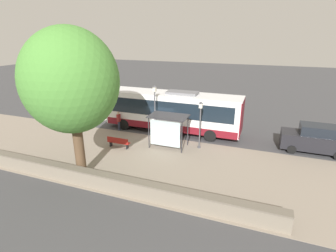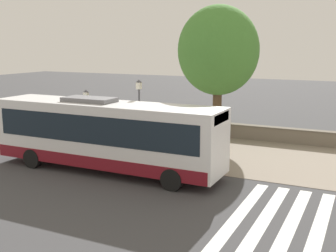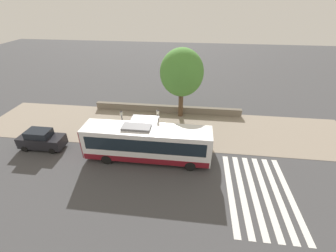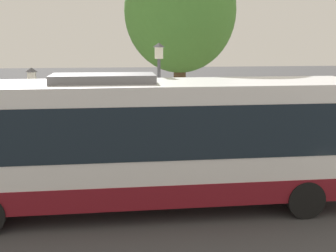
{
  "view_description": "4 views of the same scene",
  "coord_description": "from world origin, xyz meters",
  "px_view_note": "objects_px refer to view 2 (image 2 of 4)",
  "views": [
    {
      "loc": [
        -19.36,
        -8.19,
        8.43
      ],
      "look_at": [
        -0.34,
        -1.03,
        1.21
      ],
      "focal_mm": 28.0,
      "sensor_mm": 36.0,
      "label": 1
    },
    {
      "loc": [
        18.93,
        11.15,
        6.31
      ],
      "look_at": [
        0.29,
        2.13,
        2.3
      ],
      "focal_mm": 45.0,
      "sensor_mm": 36.0,
      "label": 2
    },
    {
      "loc": [
        19.05,
        3.51,
        14.24
      ],
      "look_at": [
        -0.97,
        1.06,
        2.29
      ],
      "focal_mm": 24.0,
      "sensor_mm": 36.0,
      "label": 3
    },
    {
      "loc": [
        12.84,
        -1.22,
        4.58
      ],
      "look_at": [
        -1.33,
        0.54,
        1.66
      ],
      "focal_mm": 45.0,
      "sensor_mm": 36.0,
      "label": 4
    }
  ],
  "objects_px": {
    "pedestrian": "(202,153)",
    "bench": "(192,146)",
    "bus_shelter": "(127,117)",
    "shade_tree": "(218,51)",
    "street_lamp_far": "(139,114)",
    "street_lamp_near": "(87,115)",
    "bus": "(105,134)"
  },
  "relations": [
    {
      "from": "bus",
      "to": "bus_shelter",
      "type": "xyz_separation_m",
      "value": [
        -3.6,
        -0.92,
        0.21
      ]
    },
    {
      "from": "bus",
      "to": "shade_tree",
      "type": "height_order",
      "value": "shade_tree"
    },
    {
      "from": "street_lamp_far",
      "to": "bus",
      "type": "bearing_deg",
      "value": -20.36
    },
    {
      "from": "pedestrian",
      "to": "bus",
      "type": "bearing_deg",
      "value": -70.59
    },
    {
      "from": "street_lamp_near",
      "to": "bench",
      "type": "bearing_deg",
      "value": 110.22
    },
    {
      "from": "bench",
      "to": "street_lamp_near",
      "type": "height_order",
      "value": "street_lamp_near"
    },
    {
      "from": "bus",
      "to": "shade_tree",
      "type": "distance_m",
      "value": 10.63
    },
    {
      "from": "bus_shelter",
      "to": "shade_tree",
      "type": "bearing_deg",
      "value": 149.49
    },
    {
      "from": "bus_shelter",
      "to": "shade_tree",
      "type": "height_order",
      "value": "shade_tree"
    },
    {
      "from": "pedestrian",
      "to": "bench",
      "type": "distance_m",
      "value": 3.97
    },
    {
      "from": "bus",
      "to": "pedestrian",
      "type": "height_order",
      "value": "bus"
    },
    {
      "from": "pedestrian",
      "to": "street_lamp_near",
      "type": "bearing_deg",
      "value": -99.05
    },
    {
      "from": "bus",
      "to": "street_lamp_near",
      "type": "distance_m",
      "value": 4.33
    },
    {
      "from": "street_lamp_near",
      "to": "shade_tree",
      "type": "xyz_separation_m",
      "value": [
        -6.65,
        5.8,
        3.68
      ]
    },
    {
      "from": "street_lamp_near",
      "to": "shade_tree",
      "type": "distance_m",
      "value": 9.57
    },
    {
      "from": "bus_shelter",
      "to": "pedestrian",
      "type": "xyz_separation_m",
      "value": [
        1.98,
        5.51,
        -1.08
      ]
    },
    {
      "from": "pedestrian",
      "to": "shade_tree",
      "type": "bearing_deg",
      "value": -165.64
    },
    {
      "from": "bench",
      "to": "street_lamp_far",
      "type": "bearing_deg",
      "value": -32.32
    },
    {
      "from": "bench",
      "to": "bus",
      "type": "bearing_deg",
      "value": -27.62
    },
    {
      "from": "street_lamp_near",
      "to": "shade_tree",
      "type": "height_order",
      "value": "shade_tree"
    },
    {
      "from": "bus_shelter",
      "to": "street_lamp_far",
      "type": "height_order",
      "value": "street_lamp_far"
    },
    {
      "from": "street_lamp_far",
      "to": "street_lamp_near",
      "type": "bearing_deg",
      "value": -100.74
    },
    {
      "from": "bus_shelter",
      "to": "pedestrian",
      "type": "bearing_deg",
      "value": 70.19
    },
    {
      "from": "bus_shelter",
      "to": "street_lamp_far",
      "type": "relative_size",
      "value": 0.65
    },
    {
      "from": "bus_shelter",
      "to": "street_lamp_near",
      "type": "height_order",
      "value": "street_lamp_near"
    },
    {
      "from": "street_lamp_far",
      "to": "bench",
      "type": "bearing_deg",
      "value": 147.68
    },
    {
      "from": "bench",
      "to": "shade_tree",
      "type": "bearing_deg",
      "value": -179.22
    },
    {
      "from": "pedestrian",
      "to": "street_lamp_far",
      "type": "height_order",
      "value": "street_lamp_far"
    },
    {
      "from": "pedestrian",
      "to": "bench",
      "type": "relative_size",
      "value": 0.98
    },
    {
      "from": "bus_shelter",
      "to": "bench",
      "type": "height_order",
      "value": "bus_shelter"
    },
    {
      "from": "bus",
      "to": "pedestrian",
      "type": "relative_size",
      "value": 6.84
    },
    {
      "from": "street_lamp_near",
      "to": "bus",
      "type": "bearing_deg",
      "value": 48.49
    }
  ]
}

